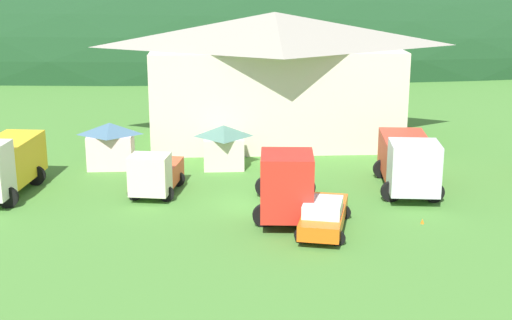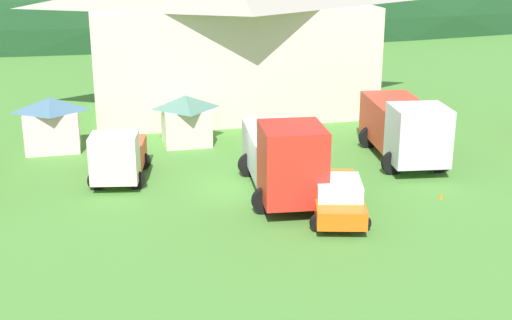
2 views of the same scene
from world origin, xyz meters
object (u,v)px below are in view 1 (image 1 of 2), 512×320
heavy_rig_striped (3,163)px  crane_truck_red (286,180)px  depot_building (274,75)px  play_shed_cream (224,145)px  traffic_cone_near_pickup (422,224)px  tow_truck_silver (408,160)px  service_pickup_orange (324,215)px  play_shed_pink (111,145)px  light_truck_cream (155,173)px

heavy_rig_striped → crane_truck_red: size_ratio=0.86×
depot_building → heavy_rig_striped: 19.78m
play_shed_cream → crane_truck_red: crane_truck_red is taller
depot_building → crane_truck_red: size_ratio=2.29×
crane_truck_red → traffic_cone_near_pickup: 6.97m
tow_truck_silver → traffic_cone_near_pickup: (-0.61, -5.37, -1.72)m
heavy_rig_striped → tow_truck_silver: 22.08m
service_pickup_orange → play_shed_pink: bearing=-121.1°
play_shed_pink → tow_truck_silver: size_ratio=0.39×
light_truck_cream → play_shed_pink: bearing=-140.7°
depot_building → service_pickup_orange: depot_building is taller
play_shed_cream → play_shed_pink: 6.93m
play_shed_pink → traffic_cone_near_pickup: bearing=-33.5°
play_shed_pink → crane_truck_red: (9.93, -9.02, 0.32)m
light_truck_cream → crane_truck_red: 7.64m
heavy_rig_striped → light_truck_cream: 8.21m
play_shed_cream → tow_truck_silver: size_ratio=0.37×
light_truck_cream → crane_truck_red: bearing=73.2°
play_shed_pink → traffic_cone_near_pickup: size_ratio=5.95×
service_pickup_orange → depot_building: bearing=-163.0°
play_shed_pink → traffic_cone_near_pickup: play_shed_pink is taller
heavy_rig_striped → tow_truck_silver: (22.07, -0.32, -0.07)m
play_shed_cream → heavy_rig_striped: 12.99m
heavy_rig_striped → traffic_cone_near_pickup: heavy_rig_striped is taller
heavy_rig_striped → light_truck_cream: (8.18, -0.40, -0.58)m
play_shed_cream → service_pickup_orange: (4.53, -11.44, -0.52)m
heavy_rig_striped → service_pickup_orange: (16.50, -6.43, -0.96)m
depot_building → crane_truck_red: bearing=-92.4°
traffic_cone_near_pickup → light_truck_cream: bearing=158.3°
play_shed_cream → crane_truck_red: bearing=-71.3°
tow_truck_silver → traffic_cone_near_pickup: size_ratio=15.13×
play_shed_pink → crane_truck_red: bearing=-42.3°
tow_truck_silver → traffic_cone_near_pickup: 5.67m
crane_truck_red → service_pickup_orange: 3.15m
play_shed_cream → crane_truck_red: 9.36m
crane_truck_red → service_pickup_orange: size_ratio=1.44×
light_truck_cream → traffic_cone_near_pickup: size_ratio=9.84×
play_shed_cream → play_shed_pink: size_ratio=0.95×
play_shed_pink → crane_truck_red: size_ratio=0.37×
depot_building → service_pickup_orange: (0.87, -18.22, -3.78)m
play_shed_pink → heavy_rig_striped: size_ratio=0.43×
play_shed_cream → light_truck_cream: size_ratio=0.58×
play_shed_pink → heavy_rig_striped: 7.24m
depot_building → play_shed_cream: depot_building is taller
service_pickup_orange → tow_truck_silver: bearing=151.9°
heavy_rig_striped → tow_truck_silver: heavy_rig_striped is taller
crane_truck_red → service_pickup_orange: (1.53, -2.59, -0.94)m
heavy_rig_striped → traffic_cone_near_pickup: bearing=82.7°
tow_truck_silver → traffic_cone_near_pickup: tow_truck_silver is taller
depot_building → light_truck_cream: bearing=-121.4°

